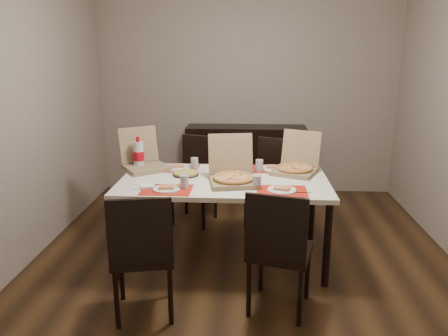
{
  "coord_description": "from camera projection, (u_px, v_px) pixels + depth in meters",
  "views": [
    {
      "loc": [
        0.04,
        -3.66,
        1.85
      ],
      "look_at": [
        -0.17,
        -0.03,
        0.85
      ],
      "focal_mm": 35.0,
      "sensor_mm": 36.0,
      "label": 1
    }
  ],
  "objects": [
    {
      "name": "chair_near_left",
      "position": [
        142.0,
        251.0,
        2.98
      ],
      "size": [
        0.49,
        0.49,
        0.93
      ],
      "color": "black",
      "rests_on": "ground"
    },
    {
      "name": "setting_far_left",
      "position": [
        180.0,
        167.0,
        4.12
      ],
      "size": [
        0.45,
        0.3,
        0.11
      ],
      "color": "red",
      "rests_on": "dining_table"
    },
    {
      "name": "room_walls",
      "position": [
        246.0,
        61.0,
        3.97
      ],
      "size": [
        3.84,
        4.02,
        2.62
      ],
      "color": "gray",
      "rests_on": "ground"
    },
    {
      "name": "soda_bottle",
      "position": [
        139.0,
        155.0,
        4.1
      ],
      "size": [
        0.1,
        0.1,
        0.3
      ],
      "color": "silver",
      "rests_on": "dining_table"
    },
    {
      "name": "pizza_box_right",
      "position": [
        296.0,
        166.0,
        3.98
      ],
      "size": [
        0.49,
        0.51,
        0.36
      ],
      "color": "#836B4B",
      "rests_on": "dining_table"
    },
    {
      "name": "chair_near_right",
      "position": [
        278.0,
        248.0,
        3.03
      ],
      "size": [
        0.51,
        0.51,
        0.93
      ],
      "color": "black",
      "rests_on": "ground"
    },
    {
      "name": "dip_bowl",
      "position": [
        229.0,
        172.0,
        3.97
      ],
      "size": [
        0.13,
        0.13,
        0.03
      ],
      "primitive_type": "imported",
      "rotation": [
        0.0,
        0.0,
        -0.13
      ],
      "color": "white",
      "rests_on": "dining_table"
    },
    {
      "name": "pizza_box_center",
      "position": [
        233.0,
        176.0,
        3.68
      ],
      "size": [
        0.45,
        0.49,
        0.39
      ],
      "color": "#836B4B",
      "rests_on": "dining_table"
    },
    {
      "name": "sideboard",
      "position": [
        246.0,
        161.0,
        5.6
      ],
      "size": [
        1.5,
        0.4,
        0.9
      ],
      "primitive_type": "cube",
      "color": "black",
      "rests_on": "ground"
    },
    {
      "name": "dining_table",
      "position": [
        224.0,
        186.0,
        3.81
      ],
      "size": [
        1.8,
        1.0,
        0.75
      ],
      "color": "#EFE7C9",
      "rests_on": "ground"
    },
    {
      "name": "chair_far_left",
      "position": [
        196.0,
        175.0,
        4.76
      ],
      "size": [
        0.52,
        0.52,
        0.93
      ],
      "color": "black",
      "rests_on": "ground"
    },
    {
      "name": "faina_plate",
      "position": [
        186.0,
        174.0,
        3.91
      ],
      "size": [
        0.24,
        0.24,
        0.03
      ],
      "color": "black",
      "rests_on": "dining_table"
    },
    {
      "name": "setting_far_right",
      "position": [
        269.0,
        168.0,
        4.08
      ],
      "size": [
        0.5,
        0.3,
        0.11
      ],
      "color": "red",
      "rests_on": "dining_table"
    },
    {
      "name": "chair_far_right",
      "position": [
        271.0,
        179.0,
        4.62
      ],
      "size": [
        0.56,
        0.56,
        0.93
      ],
      "color": "black",
      "rests_on": "ground"
    },
    {
      "name": "ground",
      "position": [
        243.0,
        258.0,
        4.01
      ],
      "size": [
        3.8,
        4.0,
        0.02
      ],
      "primitive_type": "cube",
      "color": "#3F2713",
      "rests_on": "ground"
    },
    {
      "name": "pizza_box_left",
      "position": [
        144.0,
        162.0,
        4.11
      ],
      "size": [
        0.54,
        0.55,
        0.37
      ],
      "color": "#836B4B",
      "rests_on": "dining_table"
    },
    {
      "name": "setting_near_right",
      "position": [
        275.0,
        188.0,
        3.49
      ],
      "size": [
        0.47,
        0.3,
        0.11
      ],
      "color": "red",
      "rests_on": "dining_table"
    },
    {
      "name": "setting_near_left",
      "position": [
        169.0,
        187.0,
        3.51
      ],
      "size": [
        0.47,
        0.3,
        0.11
      ],
      "color": "red",
      "rests_on": "dining_table"
    },
    {
      "name": "napkin_loose",
      "position": [
        227.0,
        180.0,
        3.75
      ],
      "size": [
        0.16,
        0.16,
        0.02
      ],
      "primitive_type": "cube",
      "rotation": [
        0.0,
        0.0,
        1.0
      ],
      "color": "white",
      "rests_on": "dining_table"
    }
  ]
}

